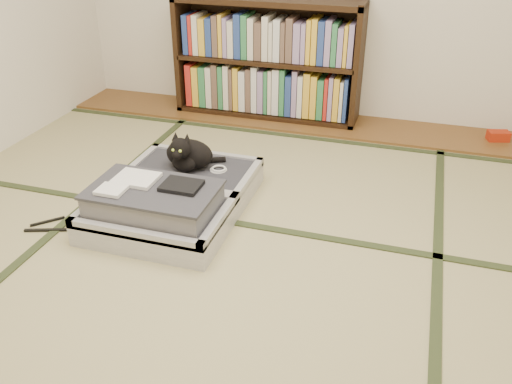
% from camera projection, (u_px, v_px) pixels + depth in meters
% --- Properties ---
extents(floor, '(4.50, 4.50, 0.00)m').
position_uv_depth(floor, '(225.00, 268.00, 2.67)').
color(floor, tan).
rests_on(floor, ground).
extents(wood_strip, '(4.00, 0.50, 0.02)m').
position_uv_depth(wood_strip, '(311.00, 122.00, 4.34)').
color(wood_strip, brown).
rests_on(wood_strip, ground).
extents(red_item, '(0.17, 0.13, 0.07)m').
position_uv_depth(red_item, '(498.00, 136.00, 3.98)').
color(red_item, '#AA250D').
rests_on(red_item, wood_strip).
extents(tatami_borders, '(4.00, 4.50, 0.01)m').
position_uv_depth(tatami_borders, '(255.00, 217.00, 3.08)').
color(tatami_borders, '#2D381E').
rests_on(tatami_borders, ground).
extents(bookcase, '(1.47, 0.34, 0.95)m').
position_uv_depth(bookcase, '(267.00, 61.00, 4.28)').
color(bookcase, black).
rests_on(bookcase, wood_strip).
extents(suitcase, '(0.76, 1.01, 0.30)m').
position_uv_depth(suitcase, '(172.00, 198.00, 3.06)').
color(suitcase, silver).
rests_on(suitcase, floor).
extents(cat, '(0.34, 0.34, 0.27)m').
position_uv_depth(cat, '(188.00, 154.00, 3.24)').
color(cat, black).
rests_on(cat, suitcase).
extents(cable_coil, '(0.11, 0.11, 0.03)m').
position_uv_depth(cable_coil, '(219.00, 169.00, 3.27)').
color(cable_coil, white).
rests_on(cable_coil, suitcase).
extents(hanger, '(0.38, 0.23, 0.01)m').
position_uv_depth(hanger, '(62.00, 227.00, 2.98)').
color(hanger, black).
rests_on(hanger, floor).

